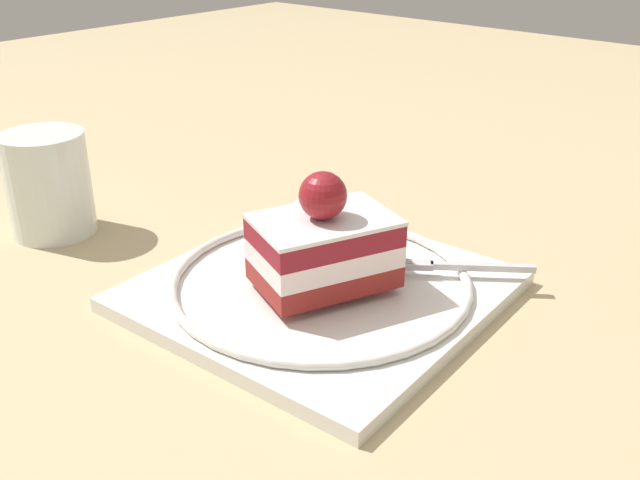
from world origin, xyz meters
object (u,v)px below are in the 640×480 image
Objects in this scene: dessert_plate at (320,287)px; cake_slice at (324,245)px; drink_glass_near at (50,190)px; fork at (449,266)px.

cake_slice is (-0.00, -0.01, 0.04)m from dessert_plate.
drink_glass_near is at bearing 102.83° from cake_slice.
cake_slice reaches higher than dessert_plate.
fork reaches higher than dessert_plate.
cake_slice reaches higher than drink_glass_near.
dessert_plate is 2.15× the size of cake_slice.
fork is (0.08, -0.06, -0.03)m from cake_slice.
dessert_plate is 2.73× the size of drink_glass_near.
cake_slice is 1.27× the size of drink_glass_near.
fork is (0.07, -0.07, 0.01)m from dessert_plate.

